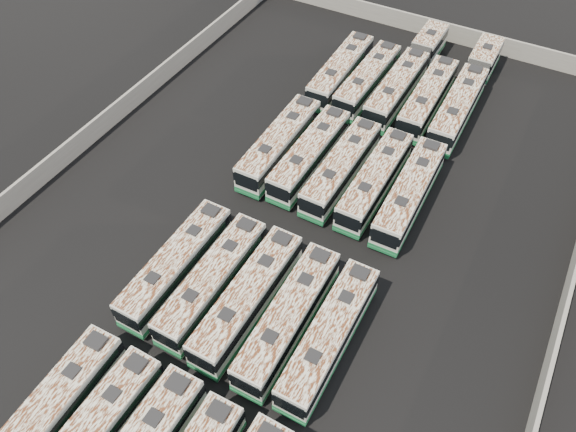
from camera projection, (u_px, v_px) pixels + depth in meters
The scene contains 18 objects.
ground at pixel (283, 232), 48.01m from camera, with size 140.00×140.00×0.00m, color black.
perimeter_wall at pixel (283, 224), 47.18m from camera, with size 45.20×73.20×2.20m.
bus_front_far_left at pixel (50, 415), 35.64m from camera, with size 2.79×12.04×3.38m.
bus_midfront_far_left at pixel (177, 265), 43.57m from camera, with size 2.57×11.94×3.36m.
bus_midfront_left at pixel (213, 281), 42.55m from camera, with size 2.56×11.95×3.37m.
bus_midfront_center at pixel (248, 298), 41.46m from camera, with size 2.66×12.27×3.45m.
bus_midfront_right at pixel (288, 318), 40.35m from camera, with size 2.75×12.23×3.44m.
bus_midfront_far_right at pixel (329, 336), 39.40m from camera, with size 2.63×12.04×3.39m.
bus_midback_far_left at pixel (279, 144), 52.93m from camera, with size 2.73×12.33×3.47m.
bus_midback_left at pixel (310, 155), 52.00m from camera, with size 2.67×12.05×3.39m.
bus_midback_center at pixel (341, 168), 50.80m from camera, with size 2.67×12.02×3.38m.
bus_midback_right at pixel (375, 180), 49.77m from camera, with size 2.55×11.93×3.36m.
bus_midback_far_right at pixel (410, 193), 48.64m from camera, with size 2.81×12.30×3.45m.
bus_back_far_left at pixel (340, 72), 60.85m from camera, with size 2.87×12.33×3.46m.
bus_back_left at pixel (367, 80), 59.85m from camera, with size 2.78×12.05×3.38m.
bus_back_center at pixel (408, 73), 60.65m from camera, with size 2.69×18.92×3.43m.
bus_back_right at pixel (427, 98), 57.73m from camera, with size 2.74×12.19×3.43m.
bus_back_far_right at pixel (467, 91), 58.49m from camera, with size 2.85×19.25×3.49m.
Camera 1 is at (15.24, -26.87, 36.77)m, focal length 35.00 mm.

